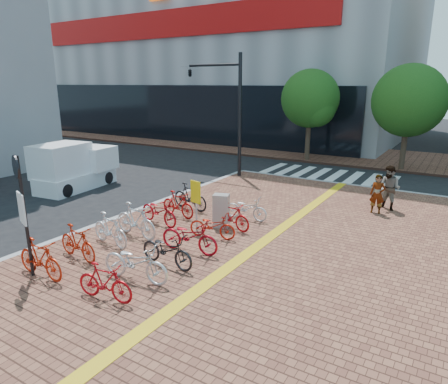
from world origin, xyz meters
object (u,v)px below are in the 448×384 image
Objects in this scene: bike_4 at (159,211)px; bike_7 at (105,282)px; bike_0 at (40,259)px; traffic_light_pole at (216,92)px; bike_6 at (190,197)px; bike_12 at (231,216)px; bike_11 at (212,226)px; yellow_sign at (196,196)px; notice_sign at (22,202)px; bike_13 at (246,208)px; bike_10 at (190,236)px; bike_1 at (77,243)px; bike_9 at (167,250)px; pedestrian_b at (389,188)px; box_truck at (74,167)px; pedestrian_a at (377,194)px; bike_3 at (136,220)px; utility_box at (221,211)px; bike_5 at (178,204)px; bike_2 at (110,230)px; bike_8 at (136,262)px.

bike_4 reaches higher than bike_7.
traffic_light_pole is (-3.04, 13.42, 4.01)m from bike_0.
bike_6 is 0.28× the size of traffic_light_pole.
bike_11 is at bearing -176.12° from bike_12.
bike_6 is 1.01× the size of yellow_sign.
traffic_light_pole is at bearing 101.45° from notice_sign.
bike_4 is at bearing 87.29° from notice_sign.
bike_13 is 0.94× the size of yellow_sign.
bike_6 is at bearing 30.86° from bike_10.
bike_12 is (2.47, 5.82, -0.05)m from bike_0.
notice_sign is (-0.21, -1.38, 1.57)m from bike_1.
bike_6 is at bearing 32.19° from bike_9.
pedestrian_b is 0.43× the size of box_truck.
bike_0 is 1.14× the size of pedestrian_a.
pedestrian_b is (6.93, 4.23, 0.37)m from bike_6.
pedestrian_b is (4.32, 5.32, 0.43)m from bike_12.
bike_7 is at bearing 174.18° from bike_10.
bike_0 is 0.98× the size of bike_6.
bike_3 is at bearing 145.08° from bike_12.
bike_10 is 1.61× the size of utility_box.
bike_0 is 5.30m from yellow_sign.
yellow_sign reaches higher than bike_5.
box_truck is at bearing 71.96° from bike_3.
pedestrian_b reaches higher than bike_10.
bike_2 is at bearing -169.60° from bike_4.
pedestrian_b is (4.36, 8.82, 0.43)m from bike_9.
bike_12 is at bearing -9.48° from bike_8.
utility_box is at bearing -111.60° from pedestrian_b.
bike_6 is (-0.14, 6.90, 0.01)m from bike_0.
bike_4 is 2.42m from bike_11.
bike_11 is at bearing 4.63° from bike_9.
bike_12 is 0.46m from utility_box.
notice_sign reaches higher than bike_2.
utility_box reaches higher than bike_0.
box_truck is (-14.21, -4.13, 0.04)m from pedestrian_b.
bike_2 reaches higher than bike_1.
bike_6 is 0.99× the size of pedestrian_b.
bike_2 is at bearing -172.92° from bike_5.
bike_12 is 6.11m from pedestrian_a.
bike_1 is 1.10× the size of pedestrian_a.
pedestrian_a reaches higher than bike_6.
bike_3 is 2.58m from bike_11.
bike_4 is 2.71m from bike_12.
bike_4 is at bearing 120.75° from bike_12.
bike_8 is at bearing 26.60° from notice_sign.
bike_8 is at bearing -129.35° from bike_3.
bike_9 is 1.02× the size of yellow_sign.
utility_box reaches higher than bike_5.
bike_8 is 11.33m from box_truck.
traffic_light_pole is at bearing 29.47° from bike_4.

